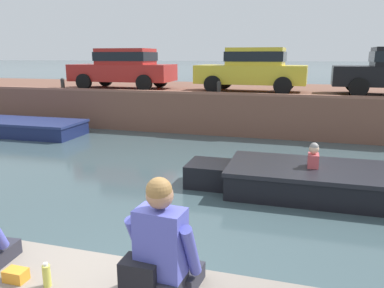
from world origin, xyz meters
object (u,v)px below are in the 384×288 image
Objects in this scene: car_leftmost_red at (124,67)px; bottle_drink at (47,275)px; mooring_bollard_west at (63,83)px; mooring_bollard_mid at (219,87)px; person_seated_right at (164,251)px; motorboat_passing at (336,182)px; boat_moored_west_navy at (9,127)px; car_left_inner_yellow at (253,68)px; backpack_on_ledge at (142,280)px.

car_leftmost_red reaches higher than bottle_drink.
mooring_bollard_west is 6.09m from mooring_bollard_mid.
mooring_bollard_mid is at bearing 94.52° from bottle_drink.
mooring_bollard_mid is 10.22m from person_seated_right.
mooring_bollard_mid reaches higher than motorboat_passing.
boat_moored_west_navy is 1.45× the size of car_leftmost_red.
mooring_bollard_mid is at bearing 0.00° from mooring_bollard_west.
bottle_drink reaches higher than motorboat_passing.
motorboat_passing is 12.68× the size of mooring_bollard_west.
car_leftmost_red is 1.03× the size of car_left_inner_yellow.
boat_moored_west_navy is 1.50× the size of car_left_inner_yellow.
backpack_on_ledge is at bearing -86.80° from car_left_inner_yellow.
person_seated_right is 0.27m from backpack_on_ledge.
motorboat_passing is 27.66× the size of bottle_drink.
bottle_drink is at bearing -176.46° from backpack_on_ledge.
backpack_on_ledge is (7.70, -10.17, -0.61)m from mooring_bollard_west.
car_left_inner_yellow is at bearing -0.04° from car_leftmost_red.
motorboat_passing is 5.79m from bottle_drink.
person_seated_right reaches higher than boat_moored_west_navy.
car_left_inner_yellow reaches higher than backpack_on_ledge.
boat_moored_west_navy is 14.34× the size of backpack_on_ledge.
backpack_on_ledge is (0.64, -11.37, -1.22)m from car_left_inner_yellow.
mooring_bollard_west is 1.00× the size of mooring_bollard_mid.
mooring_bollard_mid is (6.09, 0.00, 0.00)m from mooring_bollard_west.
motorboat_passing is 1.45× the size of car_left_inner_yellow.
car_leftmost_red is 12.71m from person_seated_right.
mooring_bollard_west is 1.09× the size of backpack_on_ledge.
bottle_drink is at bearing -56.00° from mooring_bollard_west.
person_seated_right reaches higher than motorboat_passing.
mooring_bollard_mid is 10.28m from bottle_drink.
motorboat_passing is at bearing -40.02° from car_leftmost_red.
mooring_bollard_west is (-9.52, 5.11, 1.35)m from motorboat_passing.
car_left_inner_yellow is 19.09× the size of bottle_drink.
car_leftmost_red is 9.04× the size of mooring_bollard_mid.
car_leftmost_red is 4.17× the size of person_seated_right.
motorboat_passing is 5.32m from person_seated_right.
mooring_bollard_west is 12.76m from person_seated_right.
bottle_drink reaches higher than boat_moored_west_navy.
mooring_bollard_west is at bearing 124.00° from bottle_drink.
person_seated_right is at bearing 9.90° from bottle_drink.
car_left_inner_yellow is 8.75× the size of mooring_bollard_mid.
car_left_inner_yellow is 1.66m from mooring_bollard_mid.
backpack_on_ledge is at bearing -52.90° from mooring_bollard_west.
person_seated_right is at bearing -80.16° from mooring_bollard_mid.
car_left_inner_yellow is at bearing 9.61° from mooring_bollard_west.
mooring_bollard_west reaches higher than backpack_on_ledge.
person_seated_right is (8.82, -8.17, 0.98)m from boat_moored_west_navy.
bottle_drink is (7.89, -8.33, 0.70)m from boat_moored_west_navy.
car_leftmost_red is 12.49m from bottle_drink.
mooring_bollard_west is at bearing 151.79° from motorboat_passing.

